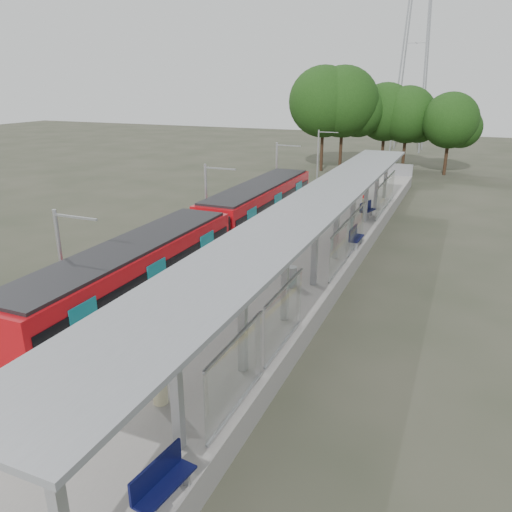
{
  "coord_description": "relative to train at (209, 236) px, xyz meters",
  "views": [
    {
      "loc": [
        7.96,
        -7.0,
        9.99
      ],
      "look_at": [
        -0.59,
        13.21,
        2.3
      ],
      "focal_mm": 35.0,
      "sensor_mm": 36.0,
      "label": 1
    }
  ],
  "objects": [
    {
      "name": "end_fence",
      "position": [
        4.5,
        29.06,
        -0.45
      ],
      "size": [
        6.0,
        0.1,
        1.2
      ],
      "primitive_type": "cube",
      "color": "#9EA0A5",
      "rests_on": "platform"
    },
    {
      "name": "pylon",
      "position": [
        3.5,
        57.11,
        16.95
      ],
      "size": [
        8.0,
        4.0,
        38.0
      ],
      "primitive_type": null,
      "color": "#9EA0A5",
      "rests_on": "ground"
    },
    {
      "name": "ground",
      "position": [
        4.5,
        -15.89,
        -2.05
      ],
      "size": [
        200.0,
        200.0,
        0.0
      ],
      "primitive_type": "plane",
      "color": "#474438",
      "rests_on": "ground"
    },
    {
      "name": "info_pillar_near",
      "position": [
        4.98,
        -12.47,
        -0.2
      ],
      "size": [
        0.44,
        0.44,
        1.96
      ],
      "rotation": [
        0.0,
        0.0,
        0.39
      ],
      "color": "beige",
      "rests_on": "platform"
    },
    {
      "name": "canopy",
      "position": [
        6.11,
        0.3,
        2.15
      ],
      "size": [
        3.27,
        38.0,
        3.66
      ],
      "color": "#9EA0A5",
      "rests_on": "platform"
    },
    {
      "name": "bench_near",
      "position": [
        7.1,
        -15.61,
        -0.45
      ],
      "size": [
        0.72,
        1.72,
        1.14
      ],
      "rotation": [
        0.0,
        0.0,
        -0.13
      ],
      "color": "#0D1144",
      "rests_on": "platform"
    },
    {
      "name": "trackbed",
      "position": [
        -0.0,
        4.11,
        -1.93
      ],
      "size": [
        3.0,
        70.0,
        0.24
      ],
      "primitive_type": "cube",
      "color": "#59544C",
      "rests_on": "ground"
    },
    {
      "name": "train",
      "position": [
        0.0,
        0.0,
        0.0
      ],
      "size": [
        2.74,
        27.6,
        3.62
      ],
      "color": "black",
      "rests_on": "ground"
    },
    {
      "name": "platform",
      "position": [
        4.5,
        4.11,
        -1.55
      ],
      "size": [
        6.0,
        50.0,
        1.0
      ],
      "primitive_type": "cube",
      "color": "gray",
      "rests_on": "ground"
    },
    {
      "name": "tree_cluster",
      "position": [
        1.17,
        36.54,
        5.12
      ],
      "size": [
        20.61,
        11.83,
        11.81
      ],
      "color": "#382316",
      "rests_on": "ground"
    },
    {
      "name": "bench_far",
      "position": [
        6.39,
        11.36,
        -0.47
      ],
      "size": [
        0.93,
        1.68,
        1.1
      ],
      "rotation": [
        0.0,
        0.0,
        -0.28
      ],
      "color": "#0D1144",
      "rests_on": "platform"
    },
    {
      "name": "tactile_strip",
      "position": [
        1.95,
        4.11,
        -1.04
      ],
      "size": [
        0.6,
        50.0,
        0.02
      ],
      "primitive_type": "cube",
      "color": "yellow",
      "rests_on": "platform"
    },
    {
      "name": "bench_mid",
      "position": [
        7.04,
        4.5,
        -0.45
      ],
      "size": [
        0.57,
        1.7,
        1.15
      ],
      "rotation": [
        0.0,
        0.0,
        -0.03
      ],
      "color": "#0D1144",
      "rests_on": "platform"
    },
    {
      "name": "litter_bin",
      "position": [
        5.67,
        -2.61,
        -0.56
      ],
      "size": [
        0.6,
        0.6,
        0.99
      ],
      "primitive_type": "cylinder",
      "rotation": [
        0.0,
        0.0,
        0.28
      ],
      "color": "#9EA0A5",
      "rests_on": "platform"
    },
    {
      "name": "info_pillar_far",
      "position": [
        6.21,
        11.21,
        -0.37
      ],
      "size": [
        0.35,
        0.35,
        1.57
      ],
      "rotation": [
        0.0,
        0.0,
        -0.12
      ],
      "color": "beige",
      "rests_on": "platform"
    },
    {
      "name": "catenary_masts",
      "position": [
        -1.72,
        3.11,
        0.86
      ],
      "size": [
        2.08,
        48.16,
        5.4
      ],
      "color": "#9EA0A5",
      "rests_on": "ground"
    }
  ]
}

